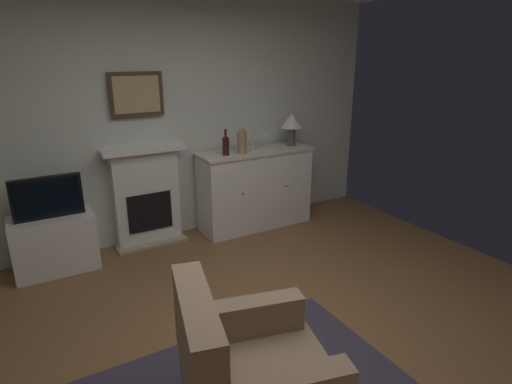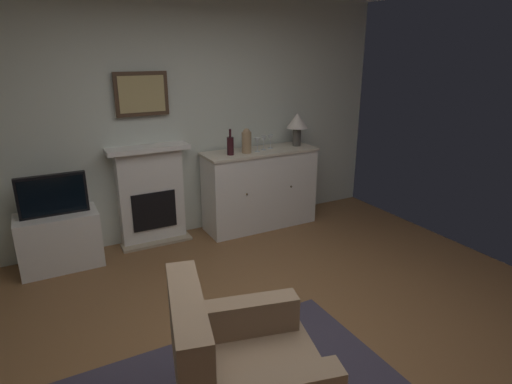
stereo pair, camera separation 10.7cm
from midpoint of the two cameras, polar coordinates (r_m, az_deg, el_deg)
ground_plane at (r=3.35m, az=3.29°, el=-20.49°), size 5.30×4.81×0.10m
wall_rear at (r=4.82m, az=-12.32°, el=9.33°), size 5.30×0.06×2.65m
fireplace_unit at (r=4.79m, az=-15.17°, el=-0.53°), size 0.87×0.30×1.10m
framed_picture at (r=4.61m, az=-16.48°, el=12.50°), size 0.55×0.04×0.45m
sideboard_cabinet at (r=5.11m, az=-0.72°, el=0.47°), size 1.38×0.49×0.95m
table_lamp at (r=5.19m, az=4.23°, el=9.28°), size 0.26×0.26×0.40m
wine_bottle at (r=4.74m, az=-4.74°, el=6.25°), size 0.08×0.08×0.29m
wine_glass_left at (r=4.88m, az=-1.11°, el=6.84°), size 0.07×0.07×0.16m
wine_glass_center at (r=4.97m, az=-0.25°, el=7.06°), size 0.07×0.07×0.16m
wine_glass_right at (r=5.05m, az=0.64°, el=7.25°), size 0.07×0.07×0.16m
vase_decorative at (r=4.81m, az=-2.56°, el=6.89°), size 0.11×0.11×0.28m
tv_cabinet at (r=4.60m, az=-26.11°, el=-6.23°), size 0.75×0.42×0.56m
tv_set at (r=4.42m, az=-26.95°, el=-0.67°), size 0.62×0.07×0.40m
armchair at (r=2.50m, az=-2.32°, el=-23.69°), size 0.97×0.93×0.92m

